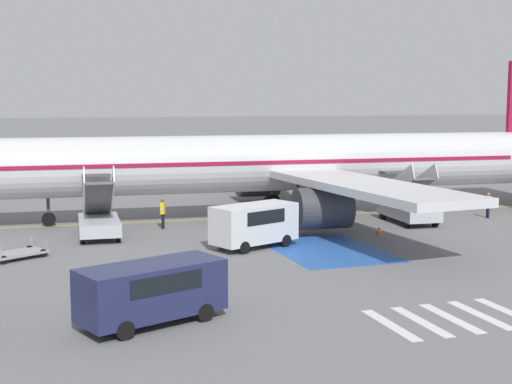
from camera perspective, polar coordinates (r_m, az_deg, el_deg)
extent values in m
plane|color=slate|center=(46.58, -1.58, -2.08)|extent=(600.00, 600.00, 0.00)
cube|color=gold|center=(46.82, 0.22, -2.03)|extent=(81.73, 5.68, 0.01)
cube|color=#2856A8|center=(36.95, 5.59, -4.58)|extent=(5.19, 8.11, 0.01)
cube|color=silver|center=(25.11, 10.71, -10.40)|extent=(0.44, 3.60, 0.01)
cube|color=silver|center=(25.69, 13.09, -10.05)|extent=(0.44, 3.60, 0.01)
cube|color=silver|center=(26.32, 15.35, -9.70)|extent=(0.44, 3.60, 0.01)
cube|color=silver|center=(26.99, 17.49, -9.35)|extent=(0.44, 3.60, 0.01)
cube|color=silver|center=(27.69, 19.53, -9.01)|extent=(0.44, 3.60, 0.01)
cylinder|color=silver|center=(46.38, 0.22, 2.32)|extent=(38.06, 6.20, 3.68)
cube|color=maroon|center=(46.36, 0.22, 2.55)|extent=(35.04, 6.07, 0.24)
cube|color=silver|center=(39.33, 8.36, 0.54)|extent=(5.61, 16.97, 0.44)
cylinder|color=#38383D|center=(40.34, 5.35, -1.29)|extent=(3.22, 2.56, 2.36)
cube|color=silver|center=(55.71, 1.36, 2.58)|extent=(7.74, 17.25, 0.44)
cylinder|color=#38383D|center=(53.95, 0.14, 0.90)|extent=(3.22, 2.56, 2.36)
cube|color=silver|center=(58.03, 19.11, 3.10)|extent=(3.69, 6.09, 0.24)
cylinder|color=#38383D|center=(45.06, -16.32, -0.37)|extent=(0.20, 0.20, 2.78)
cylinder|color=black|center=(45.26, -16.25, -2.11)|extent=(0.86, 0.34, 0.84)
cylinder|color=#38383D|center=(44.26, 3.38, -0.25)|extent=(0.24, 0.24, 2.47)
cylinder|color=black|center=(44.44, 3.37, -1.83)|extent=(1.14, 0.67, 1.10)
cylinder|color=#38383D|center=(49.84, 1.30, 0.60)|extent=(0.24, 0.24, 2.47)
cylinder|color=black|center=(50.00, 1.29, -0.80)|extent=(1.14, 0.67, 1.10)
cube|color=#ADB2BA|center=(40.83, -12.44, -2.59)|extent=(2.52, 4.94, 0.70)
cylinder|color=black|center=(42.53, -13.78, -2.71)|extent=(0.27, 0.71, 0.70)
cylinder|color=black|center=(42.59, -11.26, -2.63)|extent=(0.27, 0.71, 0.70)
cylinder|color=black|center=(39.22, -13.70, -3.54)|extent=(0.27, 0.71, 0.70)
cylinder|color=black|center=(39.29, -10.97, -3.45)|extent=(0.27, 0.71, 0.70)
cube|color=#4C4C51|center=(40.61, -12.50, -0.55)|extent=(1.70, 4.24, 2.36)
cube|color=#4C4C51|center=(42.75, -12.66, 1.33)|extent=(1.72, 1.21, 0.12)
cube|color=silver|center=(40.53, -13.60, 0.08)|extent=(0.36, 4.53, 3.06)
cube|color=silver|center=(40.59, -11.43, 0.15)|extent=(0.36, 4.53, 3.06)
cube|color=#ADB2BA|center=(45.60, 12.09, -1.55)|extent=(2.52, 4.94, 0.70)
cylinder|color=black|center=(46.75, 10.13, -1.73)|extent=(0.27, 0.71, 0.70)
cylinder|color=black|center=(47.56, 12.18, -1.62)|extent=(0.27, 0.71, 0.70)
cylinder|color=black|center=(43.76, 11.97, -2.38)|extent=(0.27, 0.71, 0.70)
cylinder|color=black|center=(44.62, 14.12, -2.26)|extent=(0.27, 0.71, 0.70)
cube|color=#4C4C51|center=(45.42, 12.13, 0.09)|extent=(1.70, 4.23, 2.08)
cube|color=#4C4C51|center=(47.35, 10.93, 1.58)|extent=(1.72, 1.21, 0.12)
cube|color=silver|center=(45.03, 11.27, 0.65)|extent=(0.36, 4.48, 2.79)
cube|color=silver|center=(45.72, 13.01, 0.71)|extent=(0.36, 4.48, 2.79)
cube|color=#38383D|center=(73.94, 0.04, 2.00)|extent=(9.24, 3.08, 0.60)
cube|color=silver|center=(72.33, -3.22, 2.27)|extent=(2.17, 2.50, 1.60)
cube|color=black|center=(71.99, -3.99, 2.50)|extent=(0.17, 2.00, 0.70)
cylinder|color=#B7BCC4|center=(73.97, 0.33, 3.10)|extent=(6.40, 2.63, 2.23)
cylinder|color=gold|center=(73.97, 0.33, 3.10)|extent=(0.50, 2.29, 2.27)
cylinder|color=black|center=(71.42, -2.60, 1.57)|extent=(0.98, 0.34, 0.96)
cylinder|color=black|center=(73.66, -3.22, 1.74)|extent=(0.98, 0.34, 0.96)
cylinder|color=black|center=(73.07, 0.76, 1.70)|extent=(0.98, 0.34, 0.96)
cylinder|color=black|center=(75.25, 0.06, 1.87)|extent=(0.98, 0.34, 0.96)
cylinder|color=black|center=(74.08, 2.56, 1.77)|extent=(0.98, 0.34, 0.96)
cylinder|color=black|center=(76.24, 1.82, 1.93)|extent=(0.98, 0.34, 0.96)
cube|color=silver|center=(36.99, -0.15, -2.50)|extent=(4.95, 3.49, 1.94)
cube|color=black|center=(36.92, -0.15, -1.85)|extent=(3.06, 2.75, 0.70)
cylinder|color=black|center=(38.73, 0.60, -3.52)|extent=(0.67, 0.43, 0.64)
cylinder|color=black|center=(37.44, 2.38, -3.90)|extent=(0.67, 0.43, 0.64)
cylinder|color=black|center=(36.97, -2.72, -4.04)|extent=(0.67, 0.43, 0.64)
cylinder|color=black|center=(35.61, -0.97, -4.47)|extent=(0.67, 0.43, 0.64)
cube|color=#1E234C|center=(24.74, -8.34, -7.72)|extent=(5.38, 3.60, 1.77)
cube|color=black|center=(24.64, -8.36, -6.84)|extent=(3.28, 2.85, 0.64)
cylinder|color=black|center=(23.49, -10.46, -10.82)|extent=(0.67, 0.41, 0.64)
cylinder|color=black|center=(25.06, -12.48, -9.72)|extent=(0.67, 0.41, 0.64)
cylinder|color=black|center=(25.03, -4.12, -9.59)|extent=(0.67, 0.41, 0.64)
cylinder|color=black|center=(26.50, -6.41, -8.65)|extent=(0.67, 0.41, 0.64)
cube|color=gray|center=(36.46, -18.57, -4.68)|extent=(3.00, 2.58, 0.12)
cylinder|color=black|center=(35.44, -19.53, -5.16)|extent=(0.40, 0.28, 0.40)
cylinder|color=black|center=(36.44, -16.64, -4.71)|extent=(0.40, 0.28, 0.40)
cylinder|color=black|center=(37.52, -17.65, -4.40)|extent=(0.40, 0.28, 0.40)
cylinder|color=gray|center=(35.24, -19.74, -4.58)|extent=(0.05, 0.05, 0.55)
cylinder|color=gray|center=(36.39, -16.41, -4.08)|extent=(0.05, 0.05, 0.55)
cylinder|color=gray|center=(37.56, -17.51, -3.77)|extent=(0.05, 0.05, 0.55)
cylinder|color=black|center=(42.85, -7.48, -2.36)|extent=(0.14, 0.14, 0.89)
cylinder|color=black|center=(43.01, -7.42, -2.32)|extent=(0.14, 0.14, 0.89)
cube|color=yellow|center=(42.80, -7.47, -1.28)|extent=(0.38, 0.47, 0.71)
cube|color=silver|center=(42.80, -7.47, -1.28)|extent=(0.39, 0.49, 0.06)
sphere|color=brown|center=(42.74, -7.48, -0.66)|extent=(0.24, 0.24, 0.24)
cylinder|color=#191E38|center=(48.80, 18.11, -1.54)|extent=(0.14, 0.14, 0.81)
cylinder|color=#191E38|center=(48.94, 18.00, -1.51)|extent=(0.14, 0.14, 0.81)
cube|color=orange|center=(48.77, 18.09, -0.68)|extent=(0.25, 0.44, 0.64)
cube|color=silver|center=(48.77, 18.09, -0.68)|extent=(0.26, 0.45, 0.06)
sphere|color=#9E704C|center=(48.72, 18.11, -0.18)|extent=(0.22, 0.22, 0.22)
cone|color=orange|center=(41.20, 9.81, -3.07)|extent=(0.45, 0.45, 0.50)
cylinder|color=white|center=(41.20, 9.82, -3.04)|extent=(0.25, 0.25, 0.06)
cone|color=orange|center=(41.01, 3.28, -3.02)|extent=(0.45, 0.45, 0.50)
cylinder|color=white|center=(41.00, 3.28, -2.99)|extent=(0.25, 0.25, 0.06)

